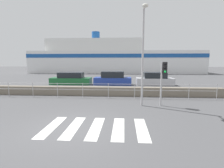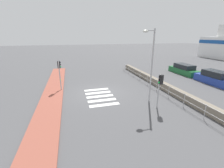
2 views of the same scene
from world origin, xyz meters
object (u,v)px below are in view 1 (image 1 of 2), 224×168
parked_car_green (71,79)px  ferry_boat (112,59)px  traffic_light_far (163,74)px  parked_car_blue (113,79)px  streetlamp (143,45)px  parked_car_silver (155,80)px

parked_car_green → ferry_boat: bearing=81.5°
traffic_light_far → ferry_boat: size_ratio=0.07×
parked_car_green → parked_car_blue: parked_car_blue is taller
traffic_light_far → ferry_boat: 30.95m
ferry_boat → parked_car_green: size_ratio=8.26×
traffic_light_far → parked_car_green: (-8.40, 9.38, -1.32)m
traffic_light_far → streetlamp: 2.05m
ferry_boat → parked_car_blue: (1.67, -21.09, -2.56)m
streetlamp → parked_car_green: 12.35m
traffic_light_far → parked_car_green: traffic_light_far is taller
ferry_boat → parked_car_silver: 22.19m
streetlamp → ferry_boat: bearing=97.5°
ferry_boat → parked_car_blue: 21.31m
parked_car_silver → streetlamp: bearing=-103.8°
traffic_light_far → streetlamp: streetlamp is taller
streetlamp → parked_car_blue: streetlamp is taller
ferry_boat → parked_car_blue: bearing=-85.5°
streetlamp → parked_car_blue: 10.30m
streetlamp → parked_car_blue: (-2.35, 9.60, -2.91)m
parked_car_green → parked_car_silver: bearing=0.0°
parked_car_green → parked_car_silver: parked_car_silver is taller
parked_car_blue → parked_car_silver: size_ratio=1.03×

